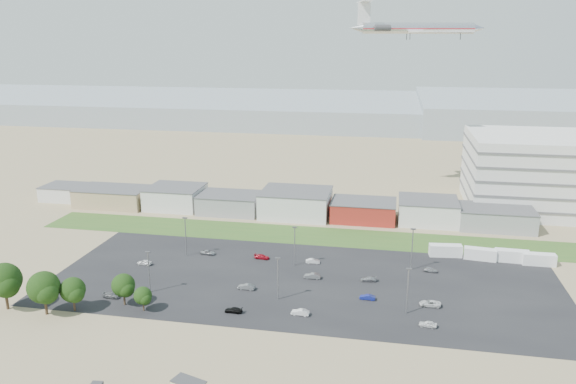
% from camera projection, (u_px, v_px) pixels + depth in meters
% --- Properties ---
extents(ground, '(700.00, 700.00, 0.00)m').
position_uv_depth(ground, '(264.00, 318.00, 115.48)').
color(ground, '#93825D').
rests_on(ground, ground).
extents(parking_lot, '(120.00, 50.00, 0.01)m').
position_uv_depth(parking_lot, '(304.00, 281.00, 133.53)').
color(parking_lot, black).
rests_on(parking_lot, ground).
extents(grass_strip, '(160.00, 16.00, 0.02)m').
position_uv_depth(grass_strip, '(305.00, 235.00, 164.77)').
color(grass_strip, '#305720').
rests_on(grass_strip, ground).
extents(hills_backdrop, '(700.00, 200.00, 9.00)m').
position_uv_depth(hills_backdrop, '(418.00, 113.00, 405.58)').
color(hills_backdrop, gray).
rests_on(hills_backdrop, ground).
extents(building_row, '(170.00, 20.00, 8.00)m').
position_uv_depth(building_row, '(263.00, 201.00, 184.84)').
color(building_row, silver).
rests_on(building_row, ground).
extents(box_trailer_a, '(8.67, 3.54, 3.16)m').
position_uv_depth(box_trailer_a, '(445.00, 250.00, 148.36)').
color(box_trailer_a, silver).
rests_on(box_trailer_a, ground).
extents(box_trailer_b, '(8.34, 3.48, 3.04)m').
position_uv_depth(box_trailer_b, '(480.00, 254.00, 146.05)').
color(box_trailer_b, silver).
rests_on(box_trailer_b, ground).
extents(box_trailer_c, '(8.50, 2.97, 3.15)m').
position_uv_depth(box_trailer_c, '(512.00, 256.00, 144.61)').
color(box_trailer_c, silver).
rests_on(box_trailer_c, ground).
extents(box_trailer_d, '(8.08, 2.61, 3.02)m').
position_uv_depth(box_trailer_d, '(539.00, 259.00, 142.55)').
color(box_trailer_d, silver).
rests_on(box_trailer_d, ground).
extents(tree_far_left, '(7.78, 7.78, 11.68)m').
position_uv_depth(tree_far_left, '(4.00, 284.00, 117.98)').
color(tree_far_left, black).
rests_on(tree_far_left, ground).
extents(tree_left, '(7.15, 7.15, 10.72)m').
position_uv_depth(tree_left, '(44.00, 291.00, 115.77)').
color(tree_left, black).
rests_on(tree_left, ground).
extents(tree_mid, '(5.65, 5.65, 8.48)m').
position_uv_depth(tree_mid, '(73.00, 292.00, 117.57)').
color(tree_mid, black).
rests_on(tree_mid, ground).
extents(tree_right, '(5.36, 5.36, 8.04)m').
position_uv_depth(tree_right, '(123.00, 288.00, 120.34)').
color(tree_right, black).
rests_on(tree_right, ground).
extents(tree_near, '(4.07, 4.07, 6.11)m').
position_uv_depth(tree_near, '(143.00, 297.00, 117.89)').
color(tree_near, black).
rests_on(tree_near, ground).
extents(lightpole_front_l, '(1.15, 0.48, 9.82)m').
position_uv_depth(lightpole_front_l, '(149.00, 272.00, 126.22)').
color(lightpole_front_l, slate).
rests_on(lightpole_front_l, ground).
extents(lightpole_front_m, '(1.15, 0.48, 9.78)m').
position_uv_depth(lightpole_front_m, '(278.00, 279.00, 122.69)').
color(lightpole_front_m, slate).
rests_on(lightpole_front_m, ground).
extents(lightpole_front_r, '(1.19, 0.50, 10.11)m').
position_uv_depth(lightpole_front_r, '(408.00, 291.00, 116.25)').
color(lightpole_front_r, slate).
rests_on(lightpole_front_r, ground).
extents(lightpole_back_l, '(1.25, 0.52, 10.62)m').
position_uv_depth(lightpole_back_l, '(186.00, 237.00, 147.71)').
color(lightpole_back_l, slate).
rests_on(lightpole_back_l, ground).
extents(lightpole_back_m, '(1.21, 0.50, 10.27)m').
position_uv_depth(lightpole_back_m, '(295.00, 246.00, 141.36)').
color(lightpole_back_m, slate).
rests_on(lightpole_back_m, ground).
extents(lightpole_back_r, '(1.27, 0.53, 10.79)m').
position_uv_depth(lightpole_back_r, '(412.00, 249.00, 138.55)').
color(lightpole_back_r, slate).
rests_on(lightpole_back_r, ground).
extents(airliner, '(54.88, 43.73, 14.27)m').
position_uv_depth(airliner, '(418.00, 28.00, 196.17)').
color(airliner, silver).
extents(parked_car_0, '(4.57, 2.18, 1.26)m').
position_uv_depth(parked_car_0, '(430.00, 303.00, 120.57)').
color(parked_car_0, silver).
rests_on(parked_car_0, ground).
extents(parked_car_1, '(3.53, 1.44, 1.14)m').
position_uv_depth(parked_car_1, '(367.00, 297.00, 123.66)').
color(parked_car_1, navy).
rests_on(parked_car_1, ground).
extents(parked_car_2, '(3.70, 1.86, 1.21)m').
position_uv_depth(parked_car_2, '(428.00, 324.00, 111.90)').
color(parked_car_2, silver).
rests_on(parked_car_2, ground).
extents(parked_car_3, '(3.84, 1.68, 1.10)m').
position_uv_depth(parked_car_3, '(234.00, 310.00, 117.79)').
color(parked_car_3, black).
rests_on(parked_car_3, ground).
extents(parked_car_4, '(4.06, 1.65, 1.31)m').
position_uv_depth(parked_car_4, '(246.00, 287.00, 128.71)').
color(parked_car_4, '#595B5E').
rests_on(parked_car_4, ground).
extents(parked_car_5, '(3.88, 1.72, 1.30)m').
position_uv_depth(parked_car_5, '(144.00, 262.00, 142.81)').
color(parked_car_5, silver).
rests_on(parked_car_5, ground).
extents(parked_car_6, '(4.13, 1.96, 1.16)m').
position_uv_depth(parked_car_6, '(262.00, 257.00, 146.73)').
color(parked_car_6, maroon).
rests_on(parked_car_6, ground).
extents(parked_car_7, '(4.00, 1.46, 1.31)m').
position_uv_depth(parked_car_7, '(312.00, 276.00, 134.61)').
color(parked_car_7, '#595B5E').
rests_on(parked_car_7, ground).
extents(parked_car_8, '(3.62, 1.81, 1.18)m').
position_uv_depth(parked_car_8, '(431.00, 270.00, 138.35)').
color(parked_car_8, '#A5A5AA').
rests_on(parked_car_8, ground).
extents(parked_car_9, '(4.13, 2.16, 1.11)m').
position_uv_depth(parked_car_9, '(208.00, 252.00, 149.75)').
color(parked_car_9, '#A5A5AA').
rests_on(parked_car_9, ground).
extents(parked_car_10, '(4.04, 1.81, 1.15)m').
position_uv_depth(parked_car_10, '(111.00, 295.00, 124.53)').
color(parked_car_10, '#595B5E').
rests_on(parked_car_10, ground).
extents(parked_car_11, '(3.76, 1.72, 1.19)m').
position_uv_depth(parked_car_11, '(313.00, 261.00, 143.78)').
color(parked_car_11, silver).
rests_on(parked_car_11, ground).
extents(parked_car_12, '(3.98, 1.94, 1.12)m').
position_uv_depth(parked_car_12, '(368.00, 279.00, 133.07)').
color(parked_car_12, '#A5A5AA').
rests_on(parked_car_12, ground).
extents(parked_car_13, '(3.90, 1.55, 1.26)m').
position_uv_depth(parked_car_13, '(300.00, 312.00, 116.68)').
color(parked_car_13, silver).
rests_on(parked_car_13, ground).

